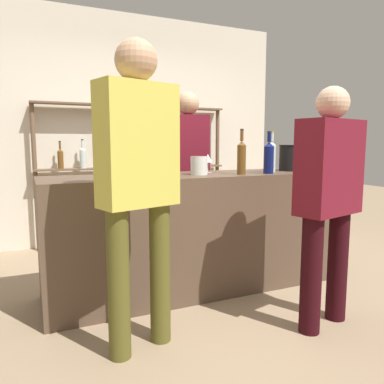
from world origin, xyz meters
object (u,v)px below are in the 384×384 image
(counter_bottle_1, at_px, (242,157))
(wine_glass, at_px, (208,159))
(customer_left, at_px, (138,172))
(server_behind_counter, at_px, (188,162))
(counter_bottle_0, at_px, (272,156))
(cork_jar, at_px, (199,166))
(ice_bucket, at_px, (290,158))
(customer_right, at_px, (329,192))
(counter_bottle_2, at_px, (269,157))

(counter_bottle_1, distance_m, wine_glass, 0.33)
(wine_glass, xyz_separation_m, customer_left, (-0.86, -0.85, -0.03))
(wine_glass, height_order, server_behind_counter, server_behind_counter)
(counter_bottle_0, height_order, wine_glass, counter_bottle_0)
(counter_bottle_1, height_order, cork_jar, counter_bottle_1)
(wine_glass, relative_size, ice_bucket, 0.67)
(wine_glass, bearing_deg, ice_bucket, -8.75)
(ice_bucket, bearing_deg, counter_bottle_0, -165.93)
(counter_bottle_1, xyz_separation_m, customer_right, (0.19, -0.78, -0.20))
(counter_bottle_1, relative_size, counter_bottle_2, 1.04)
(wine_glass, relative_size, customer_right, 0.10)
(counter_bottle_1, height_order, server_behind_counter, server_behind_counter)
(wine_glass, bearing_deg, server_behind_counter, 83.10)
(customer_right, xyz_separation_m, customer_left, (-1.21, 0.22, 0.15))
(ice_bucket, relative_size, cork_jar, 1.60)
(wine_glass, relative_size, customer_left, 0.09)
(ice_bucket, xyz_separation_m, customer_left, (-1.65, -0.73, -0.03))
(ice_bucket, xyz_separation_m, cork_jar, (-0.95, -0.06, -0.05))
(customer_left, bearing_deg, customer_right, -117.25)
(counter_bottle_2, distance_m, customer_right, 0.79)
(wine_glass, distance_m, cork_jar, 0.25)
(counter_bottle_1, bearing_deg, customer_right, -76.65)
(cork_jar, relative_size, server_behind_counter, 0.09)
(customer_right, bearing_deg, cork_jar, 16.03)
(cork_jar, bearing_deg, customer_left, -135.90)
(counter_bottle_0, distance_m, wine_glass, 0.57)
(customer_right, bearing_deg, ice_bucket, -38.73)
(cork_jar, relative_size, customer_left, 0.08)
(counter_bottle_0, bearing_deg, cork_jar, 179.51)
(counter_bottle_1, bearing_deg, counter_bottle_0, 15.53)
(wine_glass, height_order, customer_right, customer_right)
(counter_bottle_2, distance_m, wine_glass, 0.52)
(ice_bucket, bearing_deg, customer_right, -114.64)
(counter_bottle_1, xyz_separation_m, ice_bucket, (0.62, 0.17, -0.02))
(wine_glass, relative_size, cork_jar, 1.08)
(cork_jar, bearing_deg, customer_right, -59.88)
(server_behind_counter, distance_m, customer_right, 1.70)
(ice_bucket, height_order, customer_left, customer_left)
(server_behind_counter, distance_m, customer_left, 1.73)
(counter_bottle_1, relative_size, server_behind_counter, 0.21)
(counter_bottle_0, height_order, cork_jar, counter_bottle_0)
(counter_bottle_2, distance_m, cork_jar, 0.60)
(counter_bottle_1, distance_m, cork_jar, 0.36)
(counter_bottle_0, relative_size, customer_left, 0.20)
(cork_jar, bearing_deg, ice_bucket, 3.41)
(counter_bottle_0, bearing_deg, customer_left, -154.44)
(customer_right, height_order, customer_left, customer_left)
(server_behind_counter, height_order, customer_right, server_behind_counter)
(customer_left, bearing_deg, server_behind_counter, -49.89)
(counter_bottle_2, height_order, customer_right, customer_right)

